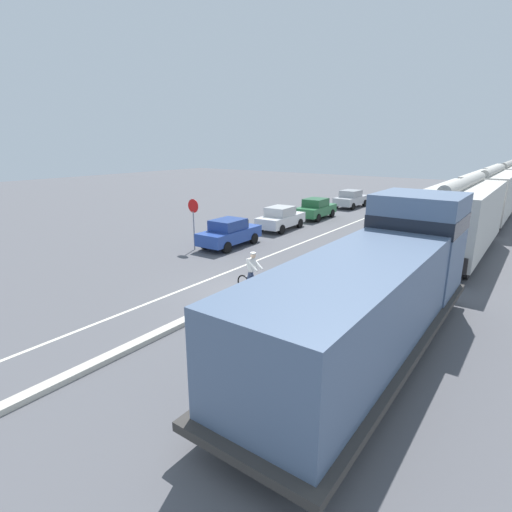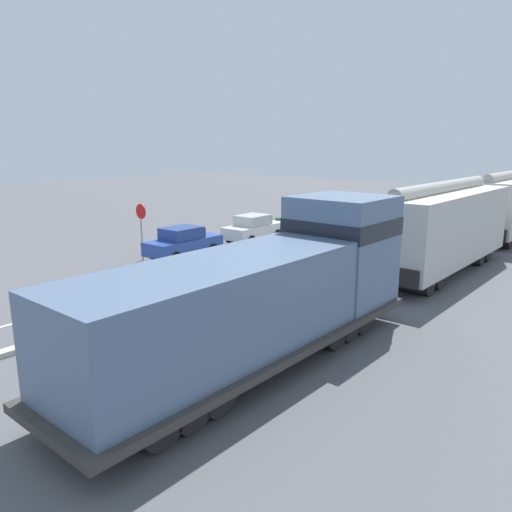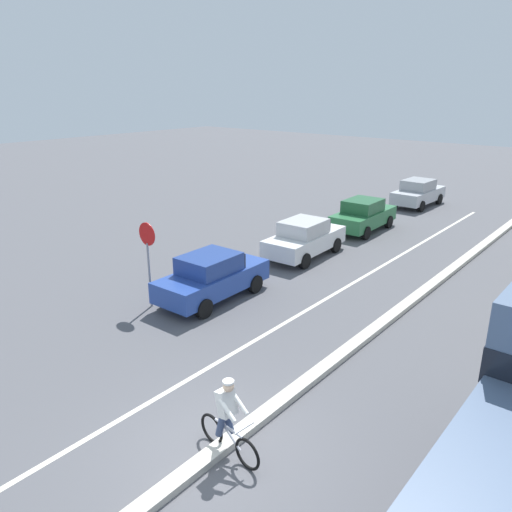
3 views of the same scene
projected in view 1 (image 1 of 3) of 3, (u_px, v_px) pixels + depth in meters
name	position (u px, v px, depth m)	size (l,w,h in m)	color
ground_plane	(247.00, 293.00, 16.18)	(120.00, 120.00, 0.00)	#56565B
median_curb	(317.00, 258.00, 20.82)	(0.36, 36.00, 0.16)	beige
lane_stripe	(278.00, 252.00, 22.20)	(0.14, 36.00, 0.01)	silver
locomotive	(380.00, 289.00, 11.53)	(3.10, 11.61, 4.20)	slate
hopper_car_lead	(460.00, 218.00, 20.91)	(2.90, 10.60, 4.18)	beige
hopper_car_middle	(490.00, 195.00, 29.93)	(2.90, 10.60, 4.18)	#BCB9B1
hopper_car_trailing	(505.00, 183.00, 38.95)	(2.90, 10.60, 4.18)	#B0AEA6
parked_car_blue	(229.00, 233.00, 23.27)	(1.92, 4.24, 1.62)	#28479E
parked_car_white	(281.00, 218.00, 27.80)	(1.98, 4.27, 1.62)	silver
parked_car_green	(316.00, 209.00, 31.83)	(1.93, 4.25, 1.62)	#286B3D
parked_car_silver	(351.00, 199.00, 37.38)	(1.93, 4.25, 1.62)	#B7BABF
cyclist	(252.00, 274.00, 15.95)	(1.71, 0.50, 1.71)	black
stop_sign	(193.00, 214.00, 22.23)	(0.76, 0.08, 2.88)	gray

